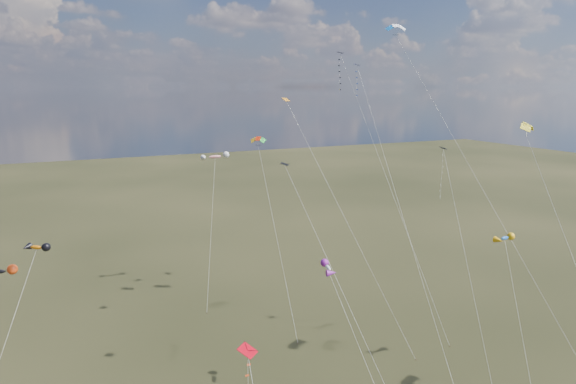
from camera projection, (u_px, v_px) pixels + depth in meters
name	position (u px, v px, depth m)	size (l,w,h in m)	color
diamond_black_high	(346.00, 88.00, 69.52)	(4.73, 20.48, 34.87)	black
diamond_navy_tall	(363.00, 99.00, 71.54)	(6.53, 29.98, 33.41)	#0E1053
diamond_black_mid	(318.00, 237.00, 50.04)	(6.95, 12.39, 22.77)	black
diamond_navy_right	(444.00, 182.00, 60.67)	(3.91, 13.76, 23.21)	#0E1346
diamond_orange_center	(326.00, 180.00, 60.35)	(9.69, 15.67, 28.88)	orange
parafoil_yellow	(528.00, 126.00, 52.04)	(6.52, 20.81, 27.06)	gold
parafoil_blue_white	(397.00, 28.00, 65.91)	(5.99, 30.71, 38.52)	blue
parafoil_tricolor	(258.00, 140.00, 70.14)	(2.31, 15.78, 23.77)	gold
novelty_orange_black	(36.00, 248.00, 51.87)	(7.54, 10.32, 14.74)	orange
novelty_white_purple	(328.00, 268.00, 49.45)	(2.66, 10.82, 13.51)	white
novelty_redwhite_stripe	(215.00, 157.00, 76.83)	(6.90, 11.10, 20.52)	red
novelty_blue_yellow	(505.00, 239.00, 54.70)	(5.75, 10.06, 14.77)	blue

